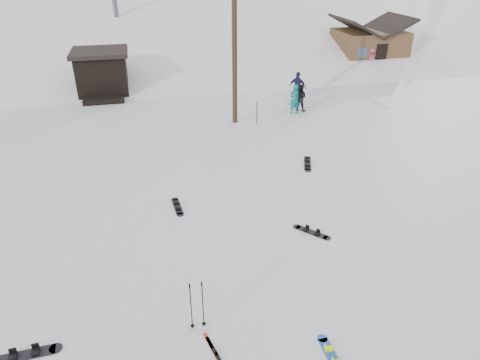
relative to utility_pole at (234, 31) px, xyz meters
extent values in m
plane|color=white|center=(-2.00, -14.00, -4.68)|extent=(200.00, 200.00, 0.00)
cube|color=white|center=(-2.00, 41.00, -16.68)|extent=(60.00, 85.24, 65.97)
cube|color=white|center=(36.00, 36.00, -15.68)|extent=(45.66, 93.98, 54.59)
cylinder|color=#3A2819|center=(0.00, 0.00, -0.18)|extent=(0.26, 0.26, 9.00)
cylinder|color=#595B60|center=(1.10, -0.40, -3.78)|extent=(0.07, 0.07, 1.80)
cube|color=white|center=(1.10, -0.44, -3.13)|extent=(0.50, 0.04, 0.60)
cube|color=black|center=(-7.00, 7.00, -3.43)|extent=(3.00, 3.00, 2.50)
cube|color=black|center=(-7.00, 7.00, -2.06)|extent=(3.40, 3.40, 0.25)
cube|color=black|center=(-7.00, 5.20, -4.53)|extent=(2.40, 1.20, 0.30)
cube|color=brown|center=(13.00, 10.00, -3.33)|extent=(5.00, 4.00, 2.70)
cube|color=black|center=(11.65, 10.00, -1.63)|extent=(2.69, 4.40, 1.43)
cube|color=black|center=(14.35, 10.00, -1.63)|extent=(2.69, 4.40, 1.43)
cube|color=black|center=(13.00, 7.98, -3.58)|extent=(0.90, 0.06, 1.90)
cube|color=blue|center=(-1.17, -15.24, -4.67)|extent=(0.27, 1.08, 0.02)
cylinder|color=blue|center=(-1.18, -14.70, -4.67)|extent=(0.25, 0.25, 0.02)
cube|color=#F5FF0D|center=(-1.17, -15.05, -4.62)|extent=(0.18, 0.14, 0.07)
cube|color=red|center=(-3.70, -14.67, -4.67)|extent=(0.39, 1.30, 0.02)
cube|color=black|center=(-3.70, -14.67, -4.63)|extent=(0.12, 0.25, 0.06)
cube|color=red|center=(-3.74, -14.53, -4.67)|extent=(0.39, 1.30, 0.02)
cube|color=black|center=(-3.74, -14.53, -4.63)|extent=(0.12, 0.25, 0.06)
cylinder|color=black|center=(-4.14, -13.65, -4.00)|extent=(0.03, 0.03, 1.36)
cylinder|color=black|center=(-4.14, -13.65, -4.61)|extent=(0.10, 0.10, 0.01)
cylinder|color=black|center=(-4.14, -13.65, -3.34)|extent=(0.04, 0.04, 0.13)
cylinder|color=black|center=(-3.86, -13.65, -4.00)|extent=(0.03, 0.03, 1.36)
cylinder|color=black|center=(-3.86, -13.65, -4.61)|extent=(0.10, 0.10, 0.01)
cylinder|color=black|center=(-3.86, -13.65, -3.34)|extent=(0.04, 0.04, 0.13)
cube|color=black|center=(-7.98, -13.58, -4.67)|extent=(1.34, 0.38, 0.03)
cylinder|color=black|center=(-7.32, -13.54, -4.67)|extent=(0.30, 0.30, 0.03)
cube|color=black|center=(-7.75, -13.57, -4.61)|extent=(0.17, 0.23, 0.09)
cube|color=black|center=(-8.22, -13.59, -4.61)|extent=(0.17, 0.23, 0.09)
cube|color=black|center=(-3.92, -7.95, -4.67)|extent=(0.34, 1.12, 0.02)
cylinder|color=black|center=(-3.96, -7.41, -4.67)|extent=(0.25, 0.25, 0.02)
cylinder|color=black|center=(-3.88, -8.50, -4.67)|extent=(0.25, 0.25, 0.02)
cube|color=black|center=(-3.93, -7.76, -4.62)|extent=(0.19, 0.15, 0.07)
cube|color=black|center=(-3.90, -8.15, -4.62)|extent=(0.19, 0.15, 0.07)
cube|color=black|center=(0.20, -10.55, -4.67)|extent=(0.92, 0.99, 0.02)
cylinder|color=black|center=(0.56, -10.97, -4.67)|extent=(0.25, 0.25, 0.02)
cylinder|color=black|center=(-0.16, -10.14, -4.67)|extent=(0.25, 0.25, 0.02)
cube|color=black|center=(0.33, -10.70, -4.62)|extent=(0.22, 0.22, 0.07)
cube|color=black|center=(0.07, -10.41, -4.62)|extent=(0.22, 0.22, 0.07)
cube|color=black|center=(1.93, -5.73, -4.67)|extent=(0.70, 1.28, 0.03)
cylinder|color=black|center=(2.14, -5.14, -4.67)|extent=(0.29, 0.29, 0.03)
cylinder|color=black|center=(1.71, -6.33, -4.67)|extent=(0.29, 0.29, 0.03)
cube|color=black|center=(2.01, -5.52, -4.61)|extent=(0.25, 0.22, 0.08)
cube|color=black|center=(1.85, -5.95, -4.61)|extent=(0.25, 0.22, 0.08)
imported|color=#0B6F63|center=(3.54, 0.59, -3.85)|extent=(0.67, 0.51, 1.67)
imported|color=black|center=(4.03, 0.98, -3.91)|extent=(0.94, 0.90, 1.53)
imported|color=#BB427F|center=(12.26, 8.14, -3.79)|extent=(1.33, 1.16, 1.79)
imported|color=#1B1B44|center=(4.41, 2.49, -3.76)|extent=(1.12, 1.01, 1.83)
camera|label=1|loc=(-4.74, -21.22, 3.49)|focal=32.00mm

